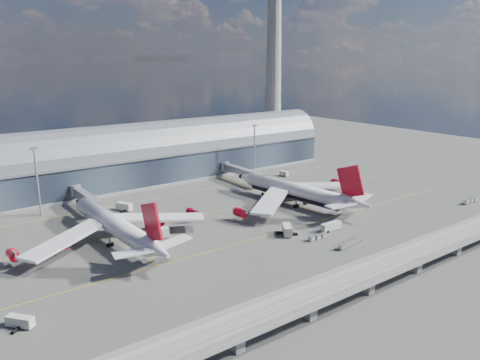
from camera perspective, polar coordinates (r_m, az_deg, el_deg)
ground at (r=159.46m, az=-0.28°, el=-6.05°), size 500.00×500.00×0.00m
taxi_lines at (r=176.79m, az=-4.50°, el=-4.00°), size 200.00×80.12×0.01m
terminal at (r=221.81m, az=-12.22°, el=2.58°), size 200.00×30.00×28.00m
control_tower at (r=267.14m, az=4.12°, el=13.56°), size 19.00×19.00×103.00m
guideway at (r=120.84m, az=15.54°, el=-10.90°), size 220.00×8.50×7.20m
floodlight_mast_left at (r=184.72m, az=-23.49°, el=0.03°), size 3.00×0.70×25.70m
floodlight_mast_right at (r=227.29m, az=1.77°, el=3.78°), size 3.00×0.70×25.70m
airliner_left at (r=151.45m, az=-14.90°, el=-5.40°), size 62.32×65.45×19.96m
airliner_right at (r=185.73m, az=6.97°, el=-1.41°), size 62.38×65.25×20.71m
jet_bridge_left at (r=188.93m, az=-18.45°, el=-1.86°), size 4.40×28.00×7.25m
jet_bridge_right at (r=219.35m, az=0.02°, el=1.13°), size 4.40×32.00×7.25m
service_truck_0 at (r=115.40m, az=-25.24°, el=-15.33°), size 5.45×5.99×2.53m
service_truck_1 at (r=153.82m, az=-9.74°, el=-6.40°), size 6.17×4.08×3.29m
service_truck_2 at (r=161.08m, az=11.03°, el=-5.57°), size 7.72×2.55×2.78m
service_truck_3 at (r=155.01m, az=5.75°, el=-6.09°), size 5.98×7.03×3.27m
service_truck_4 at (r=231.56m, az=5.39°, el=0.79°), size 2.68×4.57×2.50m
service_truck_5 at (r=183.87m, az=-13.94°, el=-3.15°), size 5.08×6.68×3.04m
cargo_train_0 at (r=152.74m, az=9.44°, el=-6.88°), size 7.21×2.12×1.59m
cargo_train_1 at (r=150.64m, az=13.43°, el=-7.37°), size 13.02×4.13×1.72m
cargo_train_2 at (r=209.07m, az=26.28°, el=-2.28°), size 8.59×2.30×1.90m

